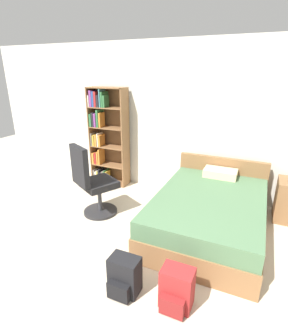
{
  "coord_description": "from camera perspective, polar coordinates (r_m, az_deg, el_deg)",
  "views": [
    {
      "loc": [
        0.86,
        -1.14,
        2.11
      ],
      "look_at": [
        -0.56,
        1.98,
        0.83
      ],
      "focal_mm": 28.0,
      "sensor_mm": 36.0,
      "label": 1
    }
  ],
  "objects": [
    {
      "name": "bookshelf",
      "position": [
        5.08,
        -8.5,
        6.93
      ],
      "size": [
        0.73,
        0.3,
        1.84
      ],
      "color": "brown",
      "rests_on": "ground_plane"
    },
    {
      "name": "office_chair",
      "position": [
        3.99,
        -11.14,
        -3.37
      ],
      "size": [
        0.67,
        0.71,
        1.13
      ],
      "color": "#232326",
      "rests_on": "ground_plane"
    },
    {
      "name": "wall_back",
      "position": [
        4.52,
        13.26,
        9.6
      ],
      "size": [
        9.0,
        0.06,
        2.6
      ],
      "color": "silver",
      "rests_on": "ground_plane"
    },
    {
      "name": "backpack_black",
      "position": [
        2.82,
        -4.35,
        -22.51
      ],
      "size": [
        0.3,
        0.27,
        0.4
      ],
      "color": "black",
      "rests_on": "ground_plane"
    },
    {
      "name": "bed",
      "position": [
        3.79,
        14.09,
        -9.19
      ],
      "size": [
        1.4,
        2.04,
        0.79
      ],
      "color": "brown",
      "rests_on": "ground_plane"
    },
    {
      "name": "backpack_red",
      "position": [
        2.71,
        7.09,
        -24.75
      ],
      "size": [
        0.3,
        0.28,
        0.41
      ],
      "color": "maroon",
      "rests_on": "ground_plane"
    }
  ]
}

